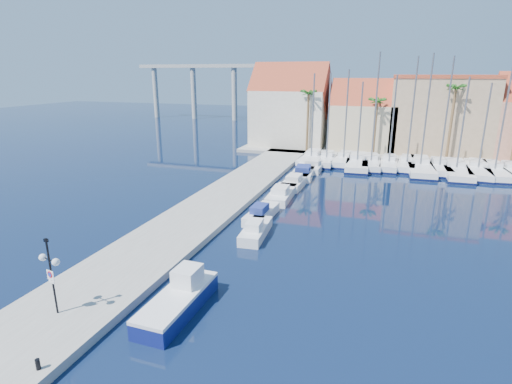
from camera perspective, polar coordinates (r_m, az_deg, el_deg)
ground at (r=23.46m, az=0.28°, el=-14.85°), size 260.00×260.00×0.00m
quay_west at (r=37.86m, az=-6.18°, el=-1.93°), size 6.00×77.00×0.50m
shore_north at (r=68.14m, az=21.63°, el=5.34°), size 54.00×16.00×0.50m
lamp_post at (r=22.36m, az=-27.37°, el=-9.24°), size 1.38×0.57×4.11m
bollard at (r=20.03m, az=-28.71°, el=-20.78°), size 0.19×0.19×0.48m
fishing_boat at (r=22.40m, az=-10.92°, el=-14.79°), size 2.05×5.90×2.05m
motorboat_west_0 at (r=31.21m, az=-0.06°, el=-5.45°), size 2.00×5.13×1.40m
motorboat_west_1 at (r=34.82m, az=0.76°, el=-3.06°), size 1.85×5.28×1.40m
motorboat_west_2 at (r=40.50m, az=3.68°, el=-0.24°), size 2.34×6.49×1.40m
motorboat_west_3 at (r=45.21m, az=5.62°, el=1.51°), size 2.17×6.39×1.40m
motorboat_west_4 at (r=49.78m, az=6.82°, el=2.89°), size 3.03×7.61×1.40m
motorboat_west_5 at (r=53.58m, az=8.27°, el=3.82°), size 2.43×7.34×1.40m
sailboat_0 at (r=57.79m, az=8.02°, el=4.85°), size 2.82×9.22×12.21m
sailboat_1 at (r=57.03m, az=10.10°, el=4.62°), size 2.30×8.27×12.24m
sailboat_2 at (r=57.46m, az=12.46°, el=4.58°), size 2.66×8.45×12.71m
sailboat_3 at (r=56.37m, az=14.26°, el=4.16°), size 3.57×11.10×11.19m
sailboat_4 at (r=56.43m, az=16.10°, el=4.12°), size 2.89×9.13×14.80m
sailboat_5 at (r=56.50m, az=18.45°, el=3.90°), size 2.38×8.35×12.01m
sailboat_6 at (r=57.05m, az=20.75°, el=3.84°), size 2.75×8.44×14.28m
sailboat_7 at (r=56.38m, az=22.34°, el=3.45°), size 3.54×11.82×14.56m
sailboat_8 at (r=56.74m, az=24.65°, el=3.32°), size 2.93×8.56×14.21m
sailboat_9 at (r=56.30m, az=26.59°, el=2.89°), size 3.13×11.27×11.83m
sailboat_10 at (r=57.55m, az=29.07°, el=2.81°), size 3.61×10.58×11.16m
sailboat_11 at (r=57.66m, az=30.76°, el=2.62°), size 3.30×9.86×12.88m
sailboat_12 at (r=58.44m, az=32.69°, el=2.56°), size 2.71×8.34×14.90m
building_0 at (r=68.21m, az=4.94°, el=11.78°), size 12.30×9.00×13.50m
building_1 at (r=66.48m, az=15.16°, el=10.08°), size 10.30×8.00×11.00m
building_2 at (r=67.57m, az=24.75°, el=10.07°), size 14.20×10.20×11.50m
palm_0 at (r=62.29m, az=7.53°, el=13.60°), size 2.60×2.60×10.15m
palm_1 at (r=61.16m, az=16.92°, el=12.10°), size 2.60×2.60×9.15m
palm_2 at (r=61.50m, az=26.63°, el=12.87°), size 2.60×2.60×11.15m
viaduct at (r=110.73m, az=-5.67°, el=15.54°), size 48.00×2.20×14.45m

